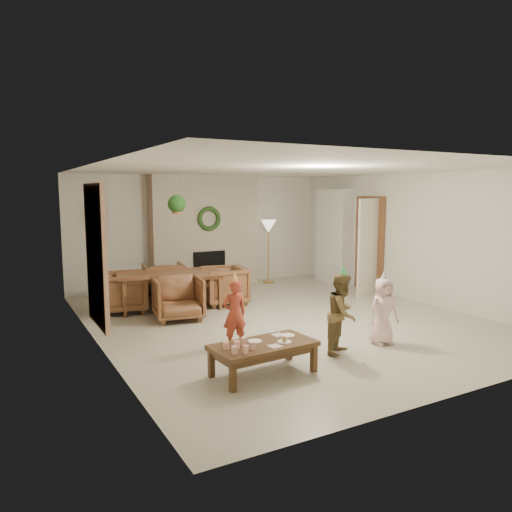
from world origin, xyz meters
TOP-DOWN VIEW (x-y plane):
  - floor at (0.00, 0.00)m, footprint 7.00×7.00m
  - ceiling at (0.00, 0.00)m, footprint 7.00×7.00m
  - wall_back at (0.00, 3.50)m, footprint 7.00×0.00m
  - wall_front at (0.00, -3.50)m, footprint 7.00×0.00m
  - wall_left at (-3.00, 0.00)m, footprint 0.00×7.00m
  - wall_right at (3.00, 0.00)m, footprint 0.00×7.00m
  - fireplace_mass at (0.00, 3.30)m, footprint 2.50×0.40m
  - fireplace_hearth at (0.00, 2.95)m, footprint 1.60×0.30m
  - fireplace_firebox at (0.00, 3.12)m, footprint 0.75×0.12m
  - fireplace_wreath at (0.00, 3.07)m, footprint 0.54×0.10m
  - floor_lamp_base at (1.47, 3.00)m, footprint 0.28×0.28m
  - floor_lamp_post at (1.47, 3.00)m, footprint 0.03×0.03m
  - floor_lamp_shade at (1.47, 3.00)m, footprint 0.36×0.36m
  - bookshelf_carcass at (2.84, 2.30)m, footprint 0.30×1.00m
  - bookshelf_shelf_a at (2.82, 2.30)m, footprint 0.30×0.92m
  - bookshelf_shelf_b at (2.82, 2.30)m, footprint 0.30×0.92m
  - bookshelf_shelf_c at (2.82, 2.30)m, footprint 0.30×0.92m
  - bookshelf_shelf_d at (2.82, 2.30)m, footprint 0.30×0.92m
  - books_row_lower at (2.80, 2.15)m, footprint 0.20×0.40m
  - books_row_mid at (2.80, 2.35)m, footprint 0.20×0.44m
  - books_row_upper at (2.80, 2.20)m, footprint 0.20×0.36m
  - door_frame at (2.96, 1.20)m, footprint 0.05×0.86m
  - door_leaf at (2.58, 0.82)m, footprint 0.77×0.32m
  - curtain_panel at (-2.96, 0.20)m, footprint 0.06×1.20m
  - dining_table at (-1.40, 1.66)m, footprint 2.02×1.35m
  - dining_chair_near at (-1.54, 0.85)m, footprint 0.90×0.92m
  - dining_chair_far at (-1.26, 2.47)m, footprint 0.90×0.92m
  - dining_chair_left at (-2.21, 1.80)m, footprint 0.92×0.90m
  - dining_chair_right at (-0.39, 1.48)m, footprint 0.92×0.90m
  - hanging_plant_cord at (-1.30, 1.50)m, footprint 0.01×0.01m
  - hanging_plant_pot at (-1.30, 1.50)m, footprint 0.16×0.16m
  - hanging_plant_foliage at (-1.30, 1.50)m, footprint 0.32×0.32m
  - coffee_table_top at (-1.52, -1.99)m, footprint 1.26×0.69m
  - coffee_table_apron at (-1.52, -1.99)m, footprint 1.16×0.59m
  - coffee_leg_fl at (-2.06, -2.27)m, footprint 0.07×0.07m
  - coffee_leg_fr at (-0.95, -2.20)m, footprint 0.07×0.07m
  - coffee_leg_bl at (-2.09, -1.77)m, footprint 0.07×0.07m
  - coffee_leg_br at (-0.98, -1.70)m, footprint 0.07×0.07m
  - cup_a at (-1.98, -2.16)m, footprint 0.07×0.07m
  - cup_b at (-2.00, -1.97)m, footprint 0.07×0.07m
  - cup_c at (-1.87, -2.20)m, footprint 0.07×0.07m
  - cup_d at (-1.88, -2.01)m, footprint 0.07×0.07m
  - cup_e at (-1.74, -2.11)m, footprint 0.07×0.07m
  - cup_f at (-1.75, -1.93)m, footprint 0.07×0.07m
  - plate_a at (-1.58, -1.88)m, footprint 0.18×0.18m
  - plate_b at (-1.28, -2.07)m, footprint 0.18×0.18m
  - plate_c at (-1.11, -1.87)m, footprint 0.18×0.18m
  - food_scoop at (-1.28, -2.07)m, footprint 0.07×0.07m
  - napkin_left at (-1.47, -2.15)m, footprint 0.15×0.15m
  - napkin_right at (-1.20, -1.80)m, footprint 0.15×0.15m
  - child_red at (-1.38, -0.94)m, footprint 0.36×0.25m
  - party_hat_red at (-1.38, -0.94)m, footprint 0.17×0.17m
  - child_plaid at (-0.22, -1.82)m, footprint 0.66×0.63m
  - party_hat_plaid at (-0.22, -1.82)m, footprint 0.15×0.15m
  - child_pink at (0.52, -1.80)m, footprint 0.50×0.36m
  - party_hat_pink at (0.52, -1.80)m, footprint 0.15×0.15m

SIDE VIEW (x-z plane):
  - floor at x=0.00m, z-range 0.00..0.00m
  - floor_lamp_base at x=1.47m, z-range 0.00..0.03m
  - fireplace_hearth at x=0.00m, z-range 0.00..0.12m
  - coffee_leg_fl at x=-2.06m, z-range 0.00..0.32m
  - coffee_leg_fr at x=-0.95m, z-range 0.00..0.32m
  - coffee_leg_bl at x=-2.09m, z-range 0.00..0.32m
  - coffee_leg_br at x=-0.98m, z-range 0.00..0.32m
  - coffee_table_apron at x=-1.52m, z-range 0.25..0.32m
  - dining_table at x=-1.40m, z-range 0.00..0.66m
  - coffee_table_top at x=-1.52m, z-range 0.32..0.38m
  - dining_chair_near at x=-1.54m, z-range 0.00..0.73m
  - dining_chair_far at x=-1.26m, z-range 0.00..0.73m
  - dining_chair_left at x=-2.21m, z-range 0.00..0.73m
  - dining_chair_right at x=-0.39m, z-range 0.00..0.73m
  - napkin_left at x=-1.47m, z-range 0.38..0.38m
  - napkin_right at x=-1.20m, z-range 0.38..0.38m
  - plate_a at x=-1.58m, z-range 0.38..0.38m
  - plate_b at x=-1.28m, z-range 0.38..0.38m
  - plate_c at x=-1.11m, z-range 0.38..0.38m
  - food_scoop at x=-1.28m, z-range 0.38..0.45m
  - cup_a at x=-1.98m, z-range 0.38..0.46m
  - cup_b at x=-2.00m, z-range 0.38..0.46m
  - cup_c at x=-1.87m, z-range 0.38..0.46m
  - cup_d at x=-1.88m, z-range 0.38..0.46m
  - cup_e at x=-1.74m, z-range 0.38..0.46m
  - cup_f at x=-1.75m, z-range 0.38..0.46m
  - fireplace_firebox at x=0.00m, z-range 0.07..0.82m
  - bookshelf_shelf_a at x=2.82m, z-range 0.43..0.47m
  - child_pink at x=0.52m, z-range 0.00..0.94m
  - child_red at x=-1.38m, z-range 0.00..0.95m
  - child_plaid at x=-0.22m, z-range 0.00..1.08m
  - books_row_lower at x=2.80m, z-range 0.47..0.71m
  - floor_lamp_post at x=1.47m, z-range 0.02..1.36m
  - bookshelf_shelf_b at x=2.82m, z-range 0.83..0.86m
  - party_hat_pink at x=0.52m, z-range 0.90..1.07m
  - party_hat_red at x=-1.38m, z-range 0.90..1.08m
  - books_row_mid at x=2.80m, z-range 0.87..1.11m
  - door_leaf at x=2.58m, z-range 0.00..2.00m
  - door_frame at x=2.96m, z-range 0.00..2.04m
  - bookshelf_carcass at x=2.84m, z-range 0.00..2.20m
  - party_hat_plaid at x=-0.22m, z-range 1.03..1.20m
  - wall_back at x=0.00m, z-range -2.25..4.75m
  - wall_front at x=0.00m, z-range -2.25..4.75m
  - wall_left at x=-3.00m, z-range -2.25..4.75m
  - wall_right at x=3.00m, z-range -2.25..4.75m
  - fireplace_mass at x=0.00m, z-range 0.00..2.50m
  - bookshelf_shelf_c at x=2.82m, z-range 1.24..1.26m
  - curtain_panel at x=-2.96m, z-range 0.25..2.25m
  - floor_lamp_shade at x=1.47m, z-range 1.19..1.49m
  - books_row_upper at x=2.80m, z-range 1.27..1.49m
  - fireplace_wreath at x=0.00m, z-range 1.28..1.82m
  - bookshelf_shelf_d at x=2.82m, z-range 1.64..1.66m
  - hanging_plant_pot at x=-1.30m, z-range 1.74..1.86m
  - hanging_plant_foliage at x=-1.30m, z-range 1.76..2.08m
  - hanging_plant_cord at x=-1.30m, z-range 1.80..2.50m
  - ceiling at x=0.00m, z-range 2.50..2.50m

